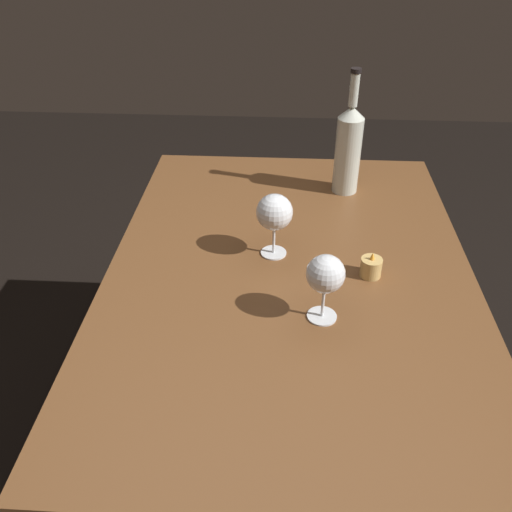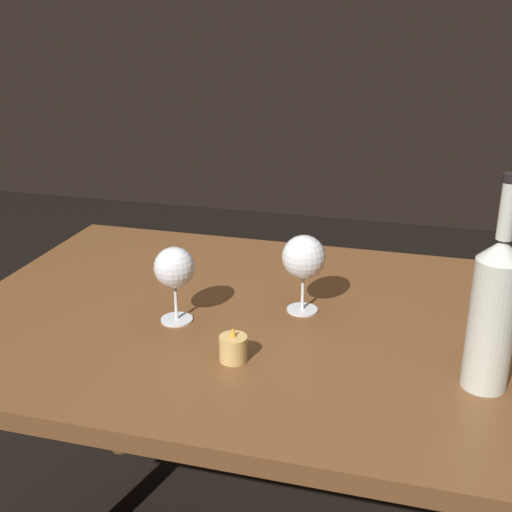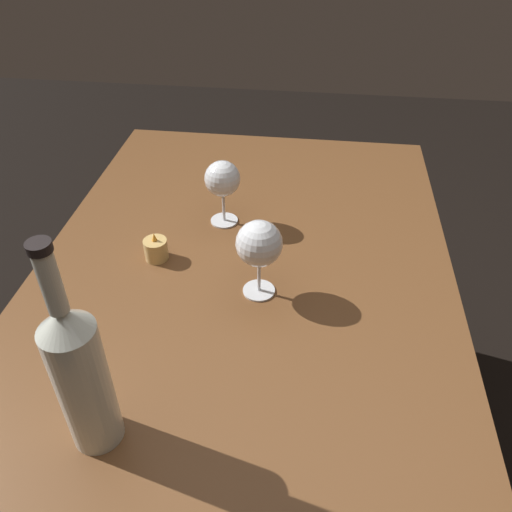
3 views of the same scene
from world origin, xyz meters
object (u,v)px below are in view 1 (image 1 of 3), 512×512
Objects in this scene: wine_glass_left at (274,213)px; wine_glass_right at (325,275)px; wine_bottle at (348,147)px; votive_candle at (371,268)px.

wine_glass_right is (0.24, 0.11, -0.00)m from wine_glass_left.
wine_glass_right is at bearing -8.66° from wine_bottle.
wine_glass_left is at bearing -154.56° from wine_glass_right.
wine_glass_left is 1.05× the size of wine_glass_right.
wine_glass_right is 0.22m from votive_candle.
wine_glass_right is at bearing 25.44° from wine_glass_left.
votive_candle is (-0.16, 0.12, -0.09)m from wine_glass_right.
votive_candle is at bearing 71.29° from wine_glass_left.
votive_candle is at bearing 142.60° from wine_glass_right.
wine_glass_right is 0.61m from wine_bottle.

